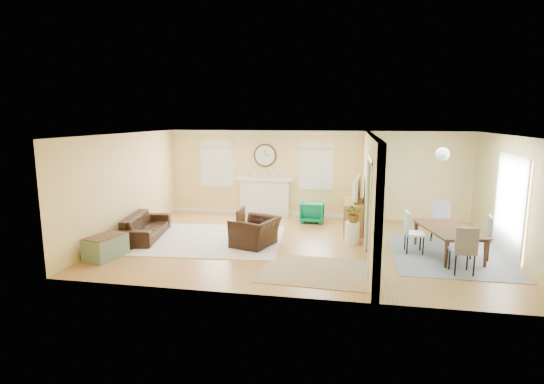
{
  "coord_description": "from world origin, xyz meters",
  "views": [
    {
      "loc": [
        1.02,
        -9.66,
        2.98
      ],
      "look_at": [
        -0.8,
        0.3,
        1.2
      ],
      "focal_mm": 28.0,
      "sensor_mm": 36.0,
      "label": 1
    }
  ],
  "objects_px": {
    "sofa": "(145,226)",
    "credenza": "(353,216)",
    "eames_chair": "(255,232)",
    "green_chair": "(312,212)",
    "dining_table": "(450,242)"
  },
  "relations": [
    {
      "from": "green_chair",
      "to": "credenza",
      "type": "bearing_deg",
      "value": 149.59
    },
    {
      "from": "eames_chair",
      "to": "green_chair",
      "type": "relative_size",
      "value": 1.55
    },
    {
      "from": "sofa",
      "to": "green_chair",
      "type": "distance_m",
      "value": 4.63
    },
    {
      "from": "credenza",
      "to": "green_chair",
      "type": "bearing_deg",
      "value": 148.38
    },
    {
      "from": "eames_chair",
      "to": "credenza",
      "type": "distance_m",
      "value": 2.93
    },
    {
      "from": "green_chair",
      "to": "dining_table",
      "type": "xyz_separation_m",
      "value": [
        3.22,
        -2.48,
        0.01
      ]
    },
    {
      "from": "green_chair",
      "to": "dining_table",
      "type": "relative_size",
      "value": 0.38
    },
    {
      "from": "sofa",
      "to": "eames_chair",
      "type": "relative_size",
      "value": 1.95
    },
    {
      "from": "eames_chair",
      "to": "credenza",
      "type": "xyz_separation_m",
      "value": [
        2.27,
        1.85,
        0.06
      ]
    },
    {
      "from": "sofa",
      "to": "credenza",
      "type": "xyz_separation_m",
      "value": [
        5.14,
        1.65,
        0.11
      ]
    },
    {
      "from": "credenza",
      "to": "sofa",
      "type": "bearing_deg",
      "value": -162.22
    },
    {
      "from": "dining_table",
      "to": "credenza",
      "type": "bearing_deg",
      "value": 36.29
    },
    {
      "from": "sofa",
      "to": "credenza",
      "type": "height_order",
      "value": "credenza"
    },
    {
      "from": "credenza",
      "to": "dining_table",
      "type": "height_order",
      "value": "credenza"
    },
    {
      "from": "green_chair",
      "to": "credenza",
      "type": "relative_size",
      "value": 0.46
    }
  ]
}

